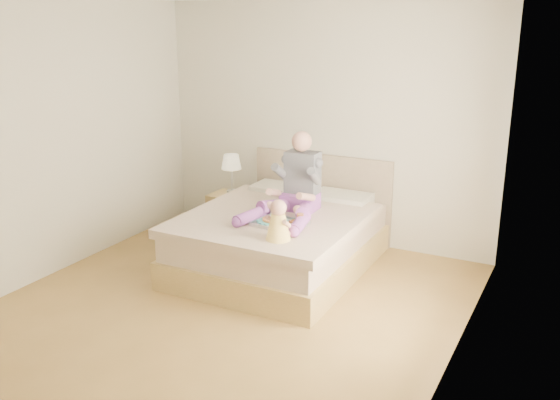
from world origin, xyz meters
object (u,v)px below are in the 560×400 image
at_px(baby, 279,223).
at_px(bed, 283,237).
at_px(adult, 295,189).
at_px(tray, 280,222).
at_px(nightstand, 229,215).

bearing_deg(baby, bed, 127.44).
relative_size(adult, tray, 1.98).
relative_size(bed, tray, 4.30).
distance_m(nightstand, baby, 1.96).
relative_size(nightstand, tray, 1.00).
bearing_deg(adult, nightstand, 152.99).
height_order(bed, nightstand, bed).
xyz_separation_m(bed, baby, (0.36, -0.78, 0.44)).
bearing_deg(adult, bed, 173.34).
xyz_separation_m(nightstand, baby, (1.36, -1.32, 0.51)).
bearing_deg(baby, tray, 128.08).
xyz_separation_m(nightstand, adult, (1.14, -0.56, 0.60)).
bearing_deg(baby, nightstand, 148.54).
bearing_deg(bed, baby, -65.36).
height_order(adult, tray, adult).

